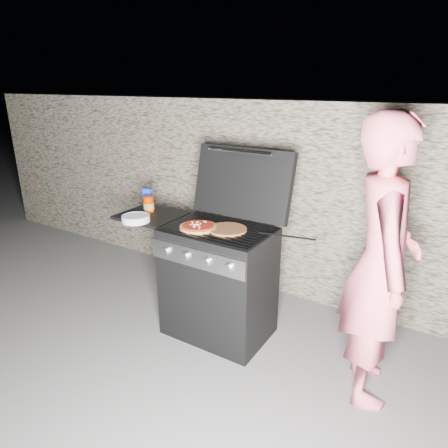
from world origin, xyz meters
The scene contains 10 objects.
ground centered at (0.00, 0.00, 0.00)m, with size 50.00×50.00×0.00m, color #585755.
stone_wall centered at (0.00, 1.05, 0.90)m, with size 8.00×0.35×1.80m, color gray.
gas_grill centered at (-0.25, 0.00, 0.46)m, with size 1.34×0.79×0.91m, color black, non-canonical shape.
pizza_topped centered at (-0.12, -0.09, 0.93)m, with size 0.28×0.28×0.03m, color tan, non-canonical shape.
pizza_plain centered at (0.09, -0.01, 0.92)m, with size 0.29×0.29×0.02m, color #B47441.
sauce_jar centered at (-0.73, 0.05, 0.97)m, with size 0.09×0.09×0.13m, color #A32300.
blue_carton centered at (-0.84, 0.16, 0.98)m, with size 0.08×0.04×0.16m, color #1231BF.
plate_stack centered at (-0.64, -0.21, 0.93)m, with size 0.22×0.22×0.05m, color silver.
person centered at (1.17, -0.01, 0.90)m, with size 0.66×0.43×1.81m, color #E85F70.
tongs centered at (0.54, 0.00, 0.96)m, with size 0.01×0.01×0.50m, color black.
Camera 1 is at (1.52, -2.37, 1.94)m, focal length 32.00 mm.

